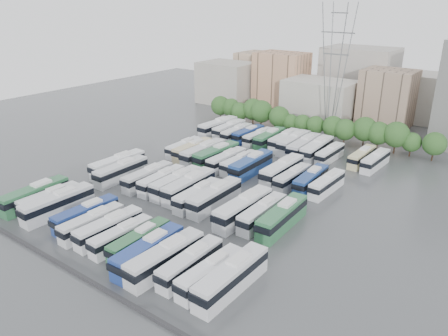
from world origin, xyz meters
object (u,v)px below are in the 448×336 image
Objects in this scene: bus_r1_s3 at (148,177)px; bus_r2_s2 at (193,150)px; bus_r1_s7 at (198,195)px; bus_r3_s5 at (269,138)px; bus_r1_s5 at (176,183)px; bus_r1_s6 at (189,186)px; bus_r0_s9 at (148,251)px; bus_r1_s1 at (121,171)px; bus_r3_s2 at (237,133)px; bus_r3_s4 at (259,137)px; bus_r0_s5 at (92,223)px; bus_r0_s13 at (232,277)px; bus_r3_s12 at (362,157)px; bus_r0_s11 at (190,263)px; bus_r3_s0 at (218,127)px; bus_r2_s4 at (216,155)px; bus_r0_s2 at (58,204)px; bus_r2_s3 at (203,152)px; bus_r3_s9 at (317,149)px; bus_r0_s8 at (139,241)px; bus_r2_s1 at (184,147)px; bus_r2_s6 at (240,163)px; bus_r1_s4 at (162,180)px; bus_r2_s9 at (282,170)px; electricity_pylon at (335,64)px; bus_r3_s8 at (304,146)px; bus_r2_s5 at (226,160)px; bus_r1_s12 at (282,217)px; bus_r2_s12 at (327,184)px; bus_r2_s11 at (311,180)px; bus_r1_s8 at (215,197)px; bus_r2_s10 at (292,178)px; bus_r1_s11 at (262,213)px; bus_r1_s0 at (118,164)px; bus_r3_s6 at (284,140)px; bus_r3_s3 at (248,134)px; bus_r0_s7 at (122,236)px; bus_r0_s4 at (86,214)px; bus_r0_s0 at (35,195)px; bus_r2_s7 at (251,165)px; bus_r3_s13 at (375,161)px; bus_r0_s10 at (165,258)px.

bus_r1_s3 reaches higher than bus_r2_s2.
bus_r3_s5 reaches higher than bus_r1_s7.
bus_r1_s6 reaches higher than bus_r1_s5.
bus_r0_s9 is 31.82m from bus_r1_s1.
bus_r3_s2 is 1.02× the size of bus_r3_s4.
bus_r0_s13 is (26.34, 1.32, 0.29)m from bus_r0_s5.
bus_r3_s12 is at bearing 56.53° from bus_r1_s5.
bus_r3_s0 reaches higher than bus_r0_s11.
bus_r2_s4 is 22.51m from bus_r3_s0.
bus_r2_s3 is at bearing 85.55° from bus_r0_s2.
bus_r0_s8 is at bearing -95.71° from bus_r3_s9.
bus_r2_s1 is 16.59m from bus_r2_s6.
bus_r2_s9 reaches higher than bus_r1_s4.
electricity_pylon reaches higher than bus_r0_s5.
bus_r2_s5 is at bearing -120.93° from bus_r3_s8.
bus_r2_s3 reaches higher than bus_r0_s8.
bus_r1_s12 is 1.18× the size of bus_r2_s12.
bus_r1_s1 reaches higher than bus_r2_s11.
bus_r1_s8 reaches higher than bus_r2_s12.
bus_r2_s10 is 0.94× the size of bus_r2_s11.
bus_r3_s5 reaches higher than bus_r3_s2.
bus_r0_s9 reaches higher than bus_r2_s10.
bus_r2_s3 is (-26.42, 16.94, 0.20)m from bus_r1_s11.
electricity_pylon is 27.14m from bus_r3_s5.
bus_r1_s0 reaches higher than bus_r3_s6.
bus_r3_s3 is (-19.97, 17.46, -0.33)m from bus_r2_s9.
bus_r2_s4 is at bearing 142.28° from bus_r1_s11.
bus_r3_s9 is at bearing 122.98° from bus_r2_s12.
bus_r1_s5 reaches higher than bus_r3_s4.
bus_r0_s9 is at bearing -4.80° from bus_r0_s7.
bus_r0_s2 is at bearing -86.56° from bus_r2_s1.
bus_r1_s5 is 35.39m from bus_r3_s2.
bus_r1_s5 is (3.31, 18.39, 0.12)m from bus_r0_s4.
bus_r3_s5 is at bearing 93.18° from bus_r1_s6.
bus_r0_s8 is 0.84× the size of bus_r2_s3.
bus_r2_s5 reaches higher than bus_r3_s12.
bus_r0_s0 is 1.17× the size of bus_r3_s12.
bus_r1_s3 is 17.28m from bus_r2_s3.
bus_r2_s12 is (10.00, 37.35, -0.22)m from bus_r0_s9.
bus_r2_s9 is at bearing 70.15° from bus_r1_s7.
bus_r3_s3 is at bearing 124.69° from bus_r2_s7.
bus_r3_s13 is at bearing 29.84° from bus_r2_s3.
bus_r3_s8 is (6.78, 33.65, 0.08)m from bus_r1_s6.
bus_r3_s2 is (-29.64, 34.71, -0.08)m from bus_r1_s11.
bus_r2_s12 is (23.35, 36.74, -0.03)m from bus_r0_s5.
bus_r0_s0 is 6.42m from bus_r0_s2.
bus_r2_s3 is (-16.42, 16.89, 0.06)m from bus_r1_s8.
bus_r0_s10 reaches higher than bus_r3_s3.
bus_r1_s4 is 35.07m from bus_r3_s4.
bus_r1_s8 is (-9.86, 18.08, 0.22)m from bus_r0_s11.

